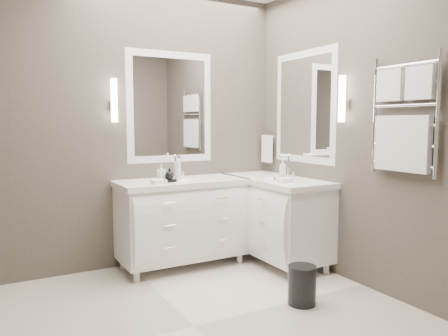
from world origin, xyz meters
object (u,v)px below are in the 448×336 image
vanity_back (182,217)px  towel_ladder (403,123)px  waste_bin (302,285)px  vanity_right (275,214)px

vanity_back → towel_ladder: towel_ladder is taller
towel_ladder → waste_bin: bearing=153.5°
vanity_right → vanity_back: bearing=159.6°
vanity_right → waste_bin: size_ratio=4.10×
towel_ladder → vanity_right: bearing=99.8°
towel_ladder → waste_bin: 1.45m
vanity_right → towel_ladder: towel_ladder is taller
vanity_right → towel_ladder: bearing=-80.2°
vanity_right → towel_ladder: (0.23, -1.30, 0.91)m
waste_bin → towel_ladder: bearing=-26.5°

